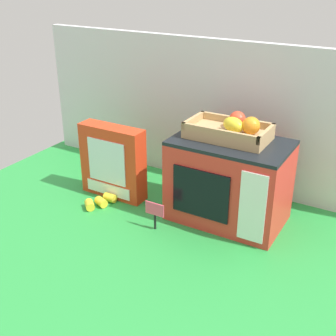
{
  "coord_description": "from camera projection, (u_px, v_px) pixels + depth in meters",
  "views": [
    {
      "loc": [
        0.66,
        -1.23,
        0.82
      ],
      "look_at": [
        -0.07,
        0.01,
        0.15
      ],
      "focal_mm": 47.59,
      "sensor_mm": 36.0,
      "label": 1
    }
  ],
  "objects": [
    {
      "name": "ground_plane",
      "position": [
        182.0,
        211.0,
        1.61
      ],
      "size": [
        1.7,
        1.7,
        0.0
      ],
      "primitive_type": "plane",
      "color": "green",
      "rests_on": "ground"
    },
    {
      "name": "display_back_panel",
      "position": [
        219.0,
        115.0,
        1.72
      ],
      "size": [
        1.61,
        0.03,
        0.57
      ],
      "primitive_type": "cube",
      "color": "silver",
      "rests_on": "ground"
    },
    {
      "name": "toy_microwave",
      "position": [
        229.0,
        181.0,
        1.51
      ],
      "size": [
        0.38,
        0.25,
        0.29
      ],
      "color": "red",
      "rests_on": "ground"
    },
    {
      "name": "loose_toy_banana",
      "position": [
        100.0,
        201.0,
        1.64
      ],
      "size": [
        0.08,
        0.12,
        0.03
      ],
      "color": "yellow",
      "rests_on": "ground"
    },
    {
      "name": "food_groups_crate",
      "position": [
        232.0,
        130.0,
        1.46
      ],
      "size": [
        0.27,
        0.15,
        0.09
      ],
      "color": "tan",
      "rests_on": "toy_microwave"
    },
    {
      "name": "price_sign",
      "position": [
        155.0,
        212.0,
        1.48
      ],
      "size": [
        0.07,
        0.01,
        0.1
      ],
      "color": "black",
      "rests_on": "ground"
    },
    {
      "name": "cookie_set_box",
      "position": [
        113.0,
        162.0,
        1.67
      ],
      "size": [
        0.26,
        0.08,
        0.28
      ],
      "color": "red",
      "rests_on": "ground"
    }
  ]
}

